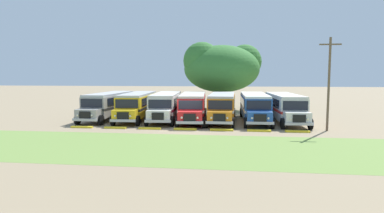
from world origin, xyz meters
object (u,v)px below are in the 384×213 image
Objects in this scene: parked_bus_slot_1 at (137,105)px; parked_bus_slot_4 at (222,106)px; utility_pole at (329,82)px; parked_bus_slot_3 at (193,106)px; parked_bus_slot_6 at (285,106)px; parked_bus_slot_2 at (166,105)px; broad_shade_tree at (222,67)px; parked_bus_slot_5 at (255,106)px; parked_bus_slot_0 at (109,104)px.

parked_bus_slot_1 is 9.26m from parked_bus_slot_4.
utility_pole reaches higher than parked_bus_slot_4.
parked_bus_slot_6 is at bearing 88.09° from parked_bus_slot_3.
parked_bus_slot_3 is 1.38× the size of utility_pole.
parked_bus_slot_1 is at bearing -98.42° from parked_bus_slot_3.
parked_bus_slot_3 is (2.98, -0.46, 0.00)m from parked_bus_slot_2.
parked_bus_slot_5 is at bearing -71.30° from broad_shade_tree.
parked_bus_slot_1 is 6.19m from parked_bus_slot_3.
parked_bus_slot_1 is at bearing -90.48° from parked_bus_slot_4.
parked_bus_slot_5 is 1.01× the size of broad_shade_tree.
parked_bus_slot_0 is 22.48m from utility_pole.
parked_bus_slot_2 is at bearing -116.36° from broad_shade_tree.
parked_bus_slot_0 is 0.99× the size of parked_bus_slot_2.
broad_shade_tree is (2.62, 11.75, 4.35)m from parked_bus_slot_3.
parked_bus_slot_3 is 1.00× the size of parked_bus_slot_6.
utility_pole reaches higher than parked_bus_slot_5.
broad_shade_tree is (-0.46, 11.49, 4.35)m from parked_bus_slot_4.
broad_shade_tree is at bearing 149.46° from parked_bus_slot_2.
parked_bus_slot_1 is 15.66m from parked_bus_slot_6.
parked_bus_slot_2 is at bearing 90.45° from parked_bus_slot_0.
parked_bus_slot_5 is at bearing 91.00° from parked_bus_slot_0.
parked_bus_slot_0 is 1.37× the size of utility_pole.
broad_shade_tree is at bearing -176.92° from parked_bus_slot_4.
parked_bus_slot_3 is at bearing 87.90° from parked_bus_slot_0.
parked_bus_slot_3 is at bearing -86.89° from parked_bus_slot_5.
parked_bus_slot_0 is at bearing -93.90° from parked_bus_slot_6.
parked_bus_slot_5 is 8.35m from utility_pole.
parked_bus_slot_4 is 1.37× the size of utility_pole.
broad_shade_tree reaches higher than parked_bus_slot_5.
parked_bus_slot_3 is 9.49m from parked_bus_slot_6.
parked_bus_slot_4 is at bearing 85.28° from parked_bus_slot_1.
parked_bus_slot_2 is 12.46m from parked_bus_slot_6.
parked_bus_slot_6 is at bearing 86.93° from parked_bus_slot_5.
parked_bus_slot_6 is (6.40, 0.11, 0.00)m from parked_bus_slot_4.
parked_bus_slot_4 is 1.00× the size of parked_bus_slot_5.
parked_bus_slot_0 is 1.01× the size of broad_shade_tree.
parked_bus_slot_2 is 6.06m from parked_bus_slot_4.
parked_bus_slot_2 is at bearing -91.15° from parked_bus_slot_4.
parked_bus_slot_1 is at bearing -94.17° from parked_bus_slot_2.
parked_bus_slot_4 is at bearing 83.91° from parked_bus_slot_2.
parked_bus_slot_2 is 1.01× the size of parked_bus_slot_4.
parked_bus_slot_4 is 1.01× the size of broad_shade_tree.
parked_bus_slot_6 is at bearing -58.90° from broad_shade_tree.
parked_bus_slot_3 is at bearing -84.41° from parked_bus_slot_4.
broad_shade_tree is (5.60, 11.29, 4.35)m from parked_bus_slot_2.
parked_bus_slot_2 and parked_bus_slot_3 have the same top height.
parked_bus_slot_4 is 6.40m from parked_bus_slot_6.
parked_bus_slot_2 is at bearing -91.03° from parked_bus_slot_5.
parked_bus_slot_4 is at bearing -87.45° from parked_bus_slot_5.
parked_bus_slot_1 is at bearing -127.90° from broad_shade_tree.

